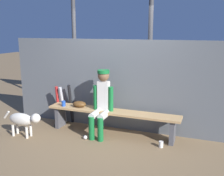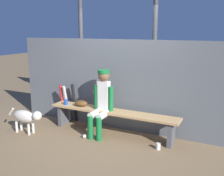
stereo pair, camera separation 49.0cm
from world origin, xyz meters
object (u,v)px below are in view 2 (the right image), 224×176
object	(u,v)px
bat_aluminum_silver	(67,104)
scoreboard	(118,0)
player_seated	(101,101)
baseball	(84,136)
cup_on_ground	(158,146)
bat_aluminum_red	(62,103)
baseball_glove	(81,103)
bat_aluminum_black	(74,103)
dog	(26,117)
dugout_bench	(112,116)
cup_on_bench	(66,102)

from	to	relation	value
bat_aluminum_silver	scoreboard	bearing A→B (deg)	45.40
player_seated	scoreboard	xyz separation A→B (m)	(-0.20, 1.16, 1.95)
player_seated	baseball	distance (m)	0.75
baseball	cup_on_ground	size ratio (longest dim) A/B	0.67
bat_aluminum_red	cup_on_ground	world-z (taller)	bat_aluminum_red
player_seated	bat_aluminum_silver	size ratio (longest dim) A/B	1.51
baseball_glove	bat_aluminum_black	bearing A→B (deg)	142.57
bat_aluminum_silver	dog	size ratio (longest dim) A/B	1.00
bat_aluminum_silver	cup_on_ground	xyz separation A→B (m)	(2.23, -0.46, -0.36)
dog	baseball_glove	bearing A→B (deg)	40.37
baseball	dog	bearing A→B (deg)	-166.03
bat_aluminum_black	dog	xyz separation A→B (m)	(-0.48, -0.98, -0.10)
player_seated	dugout_bench	bearing A→B (deg)	31.93
bat_aluminum_silver	dog	world-z (taller)	bat_aluminum_silver
baseball	scoreboard	xyz separation A→B (m)	(0.00, 1.47, 2.60)
baseball	cup_on_ground	xyz separation A→B (m)	(1.39, 0.16, 0.02)
bat_aluminum_black	dugout_bench	bearing A→B (deg)	-14.33
player_seated	cup_on_ground	world-z (taller)	player_seated
baseball_glove	player_seated	bearing A→B (deg)	-11.47
baseball	cup_on_bench	xyz separation A→B (m)	(-0.66, 0.36, 0.50)
bat_aluminum_silver	dog	xyz separation A→B (m)	(-0.32, -0.91, -0.08)
baseball_glove	bat_aluminum_red	world-z (taller)	bat_aluminum_red
cup_on_bench	scoreboard	world-z (taller)	scoreboard
cup_on_ground	cup_on_bench	size ratio (longest dim) A/B	1.00
player_seated	cup_on_ground	distance (m)	1.35
baseball_glove	bat_aluminum_black	distance (m)	0.46
baseball_glove	bat_aluminum_silver	distance (m)	0.56
baseball_glove	cup_on_ground	distance (m)	1.81
bat_aluminum_red	bat_aluminum_black	bearing A→B (deg)	16.16
player_seated	bat_aluminum_silver	xyz separation A→B (m)	(-1.04, 0.31, -0.27)
dog	bat_aluminum_red	bearing A→B (deg)	77.08
bat_aluminum_red	cup_on_ground	distance (m)	2.42
bat_aluminum_silver	scoreboard	xyz separation A→B (m)	(0.84, 0.85, 2.22)
cup_on_bench	dog	distance (m)	0.84
scoreboard	cup_on_ground	bearing A→B (deg)	-43.19
dugout_bench	dog	size ratio (longest dim) A/B	3.13
dugout_bench	baseball_glove	bearing A→B (deg)	180.00
bat_aluminum_black	bat_aluminum_red	world-z (taller)	bat_aluminum_black
cup_on_bench	dog	xyz separation A→B (m)	(-0.50, -0.65, -0.20)
bat_aluminum_black	bat_aluminum_silver	world-z (taller)	bat_aluminum_black
bat_aluminum_red	baseball	distance (m)	1.19
dugout_bench	player_seated	xyz separation A→B (m)	(-0.17, -0.11, 0.31)
baseball	cup_on_ground	bearing A→B (deg)	6.67
dugout_bench	cup_on_ground	bearing A→B (deg)	-14.09
cup_on_bench	scoreboard	bearing A→B (deg)	59.25
dugout_bench	player_seated	size ratio (longest dim) A/B	2.08
player_seated	bat_aluminum_black	bearing A→B (deg)	156.86
bat_aluminum_black	bat_aluminum_red	distance (m)	0.28
dugout_bench	scoreboard	distance (m)	2.52
cup_on_bench	scoreboard	xyz separation A→B (m)	(0.66, 1.11, 2.10)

